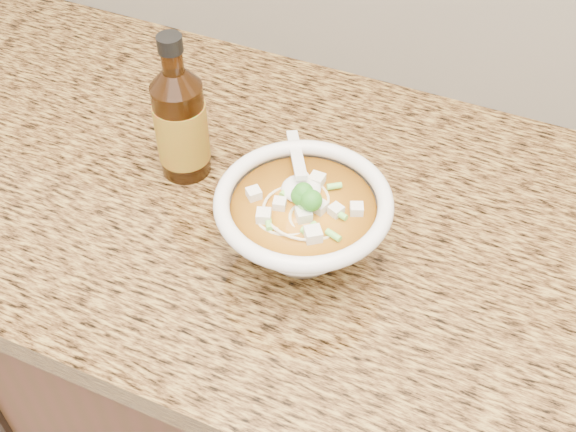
% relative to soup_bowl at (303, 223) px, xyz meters
% --- Properties ---
extents(cabinet, '(4.00, 0.65, 0.86)m').
position_rel_soup_bowl_xyz_m(cabinet, '(0.11, 0.08, -0.52)').
color(cabinet, '#382010').
rests_on(cabinet, ground).
extents(counter_slab, '(4.00, 0.68, 0.04)m').
position_rel_soup_bowl_xyz_m(counter_slab, '(0.11, 0.08, -0.07)').
color(counter_slab, olive).
rests_on(counter_slab, cabinet).
extents(soup_bowl, '(0.21, 0.23, 0.12)m').
position_rel_soup_bowl_xyz_m(soup_bowl, '(0.00, 0.00, 0.00)').
color(soup_bowl, silver).
rests_on(soup_bowl, counter_slab).
extents(hot_sauce_bottle, '(0.09, 0.09, 0.22)m').
position_rel_soup_bowl_xyz_m(hot_sauce_bottle, '(-0.21, 0.07, 0.03)').
color(hot_sauce_bottle, '#371A07').
rests_on(hot_sauce_bottle, counter_slab).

